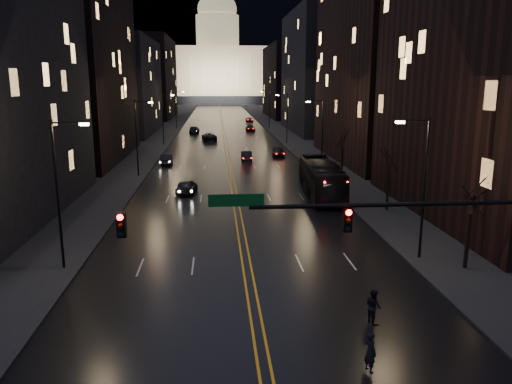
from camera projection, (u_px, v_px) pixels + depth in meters
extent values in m
plane|color=black|center=(261.00, 349.00, 21.12)|extent=(900.00, 900.00, 0.00)
cube|color=black|center=(222.00, 119.00, 147.60)|extent=(20.00, 320.00, 0.02)
cube|color=black|center=(174.00, 120.00, 146.49)|extent=(8.00, 320.00, 0.16)
cube|color=black|center=(269.00, 119.00, 148.69)|extent=(8.00, 320.00, 0.16)
cube|color=orange|center=(222.00, 119.00, 147.60)|extent=(0.62, 320.00, 0.01)
cube|color=black|center=(75.00, 60.00, 68.97)|extent=(12.00, 30.00, 28.00)
cube|color=black|center=(125.00, 86.00, 106.82)|extent=(12.00, 34.00, 20.00)
cube|color=black|center=(152.00, 78.00, 153.09)|extent=(12.00, 40.00, 24.00)
cube|color=black|center=(502.00, 69.00, 39.62)|extent=(12.00, 26.00, 24.00)
cube|color=black|center=(383.00, 21.00, 67.29)|extent=(12.00, 30.00, 38.00)
cube|color=black|center=(319.00, 72.00, 109.45)|extent=(12.00, 34.00, 26.00)
cube|color=black|center=(288.00, 82.00, 156.59)|extent=(12.00, 40.00, 22.00)
cube|color=black|center=(269.00, 9.00, 379.87)|extent=(520.00, 60.00, 130.00)
cube|color=black|center=(219.00, 99.00, 263.93)|extent=(90.00, 50.00, 4.00)
cube|color=#EFC98A|center=(218.00, 72.00, 260.89)|extent=(80.00, 36.00, 24.00)
cylinder|color=beige|center=(218.00, 32.00, 256.55)|extent=(22.00, 22.00, 16.00)
ellipsoid|color=beige|center=(217.00, 9.00, 254.16)|extent=(20.00, 20.00, 17.00)
cylinder|color=black|center=(396.00, 204.00, 20.20)|extent=(12.00, 0.18, 0.18)
cube|color=black|center=(121.00, 225.00, 19.47)|extent=(0.35, 0.30, 1.00)
cube|color=black|center=(347.00, 220.00, 20.18)|extent=(0.35, 0.30, 1.00)
sphere|color=#FF0705|center=(120.00, 217.00, 19.22)|extent=(0.24, 0.24, 0.24)
sphere|color=#FF0705|center=(349.00, 213.00, 19.93)|extent=(0.24, 0.24, 0.24)
cube|color=#053F14|center=(236.00, 200.00, 19.63)|extent=(2.20, 0.06, 0.50)
cylinder|color=black|center=(424.00, 190.00, 30.73)|extent=(0.16, 0.16, 9.00)
cylinder|color=black|center=(415.00, 120.00, 29.73)|extent=(1.80, 0.10, 0.10)
cube|color=#FFDB99|center=(400.00, 122.00, 29.68)|extent=(0.50, 0.25, 0.15)
cylinder|color=black|center=(58.00, 197.00, 29.01)|extent=(0.16, 0.16, 9.00)
cylinder|color=black|center=(68.00, 123.00, 28.15)|extent=(1.80, 0.10, 0.10)
cube|color=#FFDB99|center=(84.00, 124.00, 28.24)|extent=(0.50, 0.25, 0.15)
cylinder|color=black|center=(322.00, 137.00, 59.92)|extent=(0.16, 0.16, 9.00)
cylinder|color=black|center=(316.00, 101.00, 58.92)|extent=(1.80, 0.10, 0.10)
cube|color=#FFDB99|center=(308.00, 102.00, 58.87)|extent=(0.50, 0.25, 0.15)
cylinder|color=black|center=(137.00, 139.00, 58.20)|extent=(0.16, 0.16, 9.00)
cylinder|color=black|center=(143.00, 102.00, 57.34)|extent=(1.80, 0.10, 0.10)
cube|color=#FFDB99|center=(151.00, 102.00, 57.43)|extent=(0.50, 0.25, 0.15)
cylinder|color=black|center=(287.00, 119.00, 89.11)|extent=(0.16, 0.16, 9.00)
cylinder|color=black|center=(282.00, 94.00, 88.11)|extent=(1.80, 0.10, 0.10)
cube|color=#FFDB99|center=(277.00, 95.00, 88.06)|extent=(0.50, 0.25, 0.15)
cylinder|color=black|center=(163.00, 120.00, 87.39)|extent=(0.16, 0.16, 9.00)
cylinder|color=black|center=(167.00, 95.00, 86.53)|extent=(1.80, 0.10, 0.10)
cube|color=#FFDB99|center=(172.00, 95.00, 86.62)|extent=(0.50, 0.25, 0.15)
cylinder|color=black|center=(269.00, 110.00, 118.30)|extent=(0.16, 0.16, 9.00)
cylinder|color=black|center=(266.00, 91.00, 117.30)|extent=(1.80, 0.10, 0.10)
cube|color=#FFDB99|center=(262.00, 92.00, 117.25)|extent=(0.50, 0.25, 0.15)
cylinder|color=black|center=(176.00, 110.00, 116.58)|extent=(0.16, 0.16, 9.00)
cylinder|color=black|center=(179.00, 91.00, 115.72)|extent=(1.80, 0.10, 0.10)
cube|color=#FFDB99|center=(183.00, 92.00, 115.81)|extent=(0.50, 0.25, 0.15)
cylinder|color=black|center=(467.00, 242.00, 29.54)|extent=(0.24, 0.24, 3.50)
cylinder|color=black|center=(388.00, 192.00, 43.16)|extent=(0.24, 0.24, 3.50)
cylinder|color=black|center=(342.00, 162.00, 58.73)|extent=(0.24, 0.24, 3.50)
imported|color=black|center=(321.00, 179.00, 48.91)|extent=(3.58, 12.72, 3.50)
imported|color=black|center=(187.00, 186.00, 50.17)|extent=(2.29, 4.57, 1.50)
imported|color=black|center=(166.00, 159.00, 67.58)|extent=(2.04, 4.70, 1.50)
imported|color=black|center=(209.00, 137.00, 95.27)|extent=(3.16, 5.73, 1.52)
imported|color=black|center=(194.00, 130.00, 108.92)|extent=(2.18, 5.17, 1.49)
imported|color=black|center=(246.00, 156.00, 70.56)|extent=(1.55, 4.24, 1.39)
imported|color=black|center=(278.00, 152.00, 74.82)|extent=(2.11, 4.52, 1.50)
imported|color=black|center=(250.00, 128.00, 113.12)|extent=(2.06, 4.76, 1.36)
imported|color=black|center=(249.00, 120.00, 138.85)|extent=(2.09, 4.42, 1.22)
imported|color=black|center=(370.00, 352.00, 19.31)|extent=(0.59, 0.71, 1.66)
imported|color=black|center=(373.00, 306.00, 23.24)|extent=(0.66, 0.90, 1.67)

